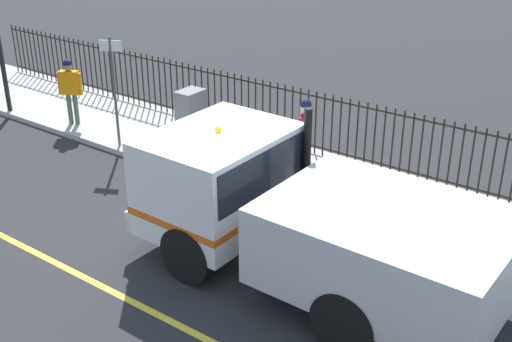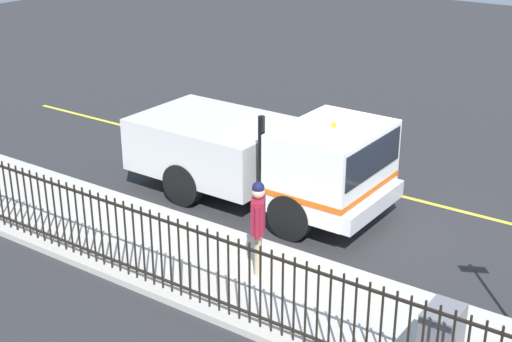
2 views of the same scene
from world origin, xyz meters
name	(u,v)px [view 1 (image 1 of 2)]	position (x,y,z in m)	size (l,w,h in m)	color
ground_plane	(203,240)	(0.00, 0.00, 0.00)	(57.77, 57.77, 0.00)	#2B2B2D
sidewalk_slab	(298,176)	(3.06, 0.00, 0.06)	(2.74, 26.26, 0.12)	#B7B2A8
lane_marking	(119,295)	(-2.00, 0.00, 0.00)	(0.12, 23.63, 0.01)	yellow
work_truck	(293,209)	(0.05, -1.83, 1.19)	(2.55, 5.90, 2.42)	white
worker_standing	(305,132)	(2.82, -0.29, 1.21)	(0.57, 0.45, 1.77)	maroon
pedestrian_distant	(70,85)	(2.23, 6.10, 1.13)	(0.40, 0.55, 1.63)	orange
iron_fence	(328,125)	(4.21, 0.00, 0.85)	(0.04, 22.36, 1.44)	black
utility_cabinet	(191,111)	(3.61, 3.43, 0.63)	(0.66, 0.48, 1.01)	slate
street_sign	(113,80)	(1.93, 4.16, 1.69)	(0.26, 0.46, 2.52)	#4C4C4C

